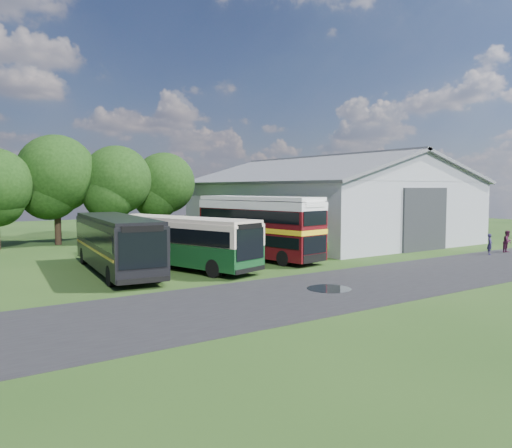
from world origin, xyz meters
TOP-DOWN VIEW (x-y plane):
  - ground at (0.00, 0.00)m, footprint 120.00×120.00m
  - asphalt_road at (3.00, -3.00)m, footprint 60.00×8.00m
  - puddle at (-1.50, -3.00)m, footprint 2.20×2.20m
  - storage_shed at (15.00, 15.98)m, footprint 18.80×24.80m
  - tree_mid at (-8.00, 24.80)m, footprint 6.80×6.80m
  - tree_right_a at (-3.00, 23.80)m, footprint 6.26×6.26m
  - tree_right_b at (2.00, 24.60)m, footprint 5.98×5.98m
  - shrub_front at (5.60, 6.00)m, footprint 1.70×1.70m
  - shrub_mid at (5.60, 8.00)m, footprint 1.60×1.60m
  - shrub_back at (5.60, 10.00)m, footprint 1.80×1.80m
  - bus_green_single at (-4.68, 7.15)m, footprint 5.79×11.76m
  - bus_maroon_double at (1.59, 7.63)m, footprint 4.29×10.50m
  - bus_dark_single at (-8.52, 7.76)m, footprint 4.08×12.20m
  - visitor_a at (16.97, -0.35)m, footprint 0.69×0.63m
  - visitor_b at (19.34, -0.38)m, footprint 0.85×0.67m

SIDE VIEW (x-z plane):
  - ground at x=0.00m, z-range 0.00..0.00m
  - asphalt_road at x=3.00m, z-range -0.01..0.01m
  - puddle at x=-1.50m, z-range -0.01..0.01m
  - shrub_front at x=5.60m, z-range -0.85..0.85m
  - shrub_mid at x=5.60m, z-range -0.80..0.80m
  - shrub_back at x=5.60m, z-range -0.90..0.90m
  - visitor_a at x=16.97m, z-range 0.00..1.57m
  - visitor_b at x=19.34m, z-range 0.00..1.70m
  - bus_green_single at x=-4.68m, z-range 0.10..3.27m
  - bus_dark_single at x=-8.52m, z-range 0.11..3.41m
  - bus_maroon_double at x=1.59m, z-range 0.00..4.38m
  - storage_shed at x=15.00m, z-range 0.09..8.24m
  - tree_right_b at x=2.00m, z-range 1.21..9.66m
  - tree_right_a at x=-3.00m, z-range 1.27..10.10m
  - tree_mid at x=-8.00m, z-range 1.38..10.98m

